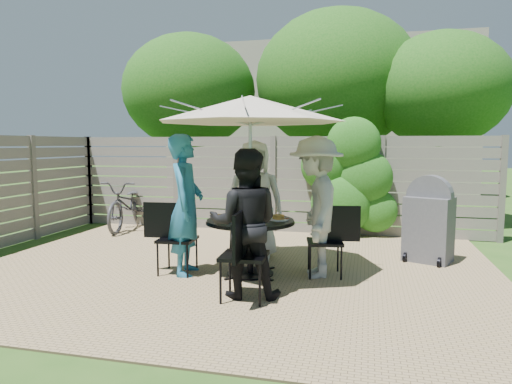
% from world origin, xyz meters
% --- Properties ---
extents(backyard_envelope, '(60.00, 60.00, 5.00)m').
position_xyz_m(backyard_envelope, '(0.09, 10.29, 2.61)').
color(backyard_envelope, '#2C531A').
rests_on(backyard_envelope, ground).
extents(patio_table, '(1.30, 1.30, 0.73)m').
position_xyz_m(patio_table, '(0.31, 0.04, 0.51)').
color(patio_table, black).
rests_on(patio_table, ground).
extents(umbrella, '(2.76, 2.76, 2.30)m').
position_xyz_m(umbrella, '(0.31, 0.04, 2.13)').
color(umbrella, silver).
rests_on(umbrella, ground).
extents(chair_back, '(0.47, 0.69, 0.94)m').
position_xyz_m(chair_back, '(0.14, 0.99, 0.28)').
color(chair_back, black).
rests_on(chair_back, ground).
extents(person_back, '(0.94, 0.70, 1.75)m').
position_xyz_m(person_back, '(0.16, 0.85, 0.88)').
color(person_back, beige).
rests_on(person_back, ground).
extents(chair_left, '(0.69, 0.48, 0.94)m').
position_xyz_m(chair_left, '(-0.64, -0.14, 0.28)').
color(chair_left, black).
rests_on(chair_left, ground).
extents(person_left, '(0.55, 0.73, 1.82)m').
position_xyz_m(person_left, '(-0.50, -0.12, 0.91)').
color(person_left, '#20688E').
rests_on(person_left, ground).
extents(chair_front, '(0.51, 0.74, 1.01)m').
position_xyz_m(chair_front, '(0.49, -0.92, 0.30)').
color(chair_front, black).
rests_on(chair_front, ground).
extents(person_front, '(0.90, 0.76, 1.65)m').
position_xyz_m(person_front, '(0.46, -0.78, 0.82)').
color(person_front, black).
rests_on(person_front, ground).
extents(chair_right, '(0.69, 0.51, 0.92)m').
position_xyz_m(chair_right, '(1.26, 0.21, 0.28)').
color(chair_right, black).
rests_on(chair_right, ground).
extents(person_right, '(0.87, 1.26, 1.80)m').
position_xyz_m(person_right, '(1.13, 0.19, 0.90)').
color(person_right, '#A7A7A2').
rests_on(person_right, ground).
extents(plate_back, '(0.26, 0.26, 0.06)m').
position_xyz_m(plate_back, '(0.25, 0.39, 0.76)').
color(plate_back, white).
rests_on(plate_back, patio_table).
extents(plate_left, '(0.26, 0.26, 0.06)m').
position_xyz_m(plate_left, '(-0.04, -0.03, 0.76)').
color(plate_left, white).
rests_on(plate_left, patio_table).
extents(plate_front, '(0.26, 0.26, 0.06)m').
position_xyz_m(plate_front, '(0.38, -0.32, 0.76)').
color(plate_front, white).
rests_on(plate_front, patio_table).
extents(plate_right, '(0.26, 0.26, 0.06)m').
position_xyz_m(plate_right, '(0.67, 0.10, 0.76)').
color(plate_right, white).
rests_on(plate_right, patio_table).
extents(glass_back, '(0.07, 0.07, 0.14)m').
position_xyz_m(glass_back, '(0.16, 0.27, 0.80)').
color(glass_back, silver).
rests_on(glass_back, patio_table).
extents(glass_left, '(0.07, 0.07, 0.14)m').
position_xyz_m(glass_left, '(0.08, -0.11, 0.80)').
color(glass_left, silver).
rests_on(glass_left, patio_table).
extents(glass_front, '(0.07, 0.07, 0.14)m').
position_xyz_m(glass_front, '(0.46, -0.20, 0.80)').
color(glass_front, silver).
rests_on(glass_front, patio_table).
extents(glass_right, '(0.07, 0.07, 0.14)m').
position_xyz_m(glass_right, '(0.55, 0.19, 0.80)').
color(glass_right, silver).
rests_on(glass_right, patio_table).
extents(syrup_jug, '(0.09, 0.09, 0.16)m').
position_xyz_m(syrup_jug, '(0.25, 0.07, 0.81)').
color(syrup_jug, '#59280C').
rests_on(syrup_jug, patio_table).
extents(coffee_cup, '(0.08, 0.08, 0.12)m').
position_xyz_m(coffee_cup, '(0.37, 0.27, 0.79)').
color(coffee_cup, '#C6B293').
rests_on(coffee_cup, patio_table).
extents(bicycle, '(0.90, 1.95, 0.99)m').
position_xyz_m(bicycle, '(-2.86, 2.60, 0.49)').
color(bicycle, '#333338').
rests_on(bicycle, ground).
extents(bbq_grill, '(0.75, 0.68, 1.26)m').
position_xyz_m(bbq_grill, '(2.62, 1.30, 0.57)').
color(bbq_grill, '#505054').
rests_on(bbq_grill, ground).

